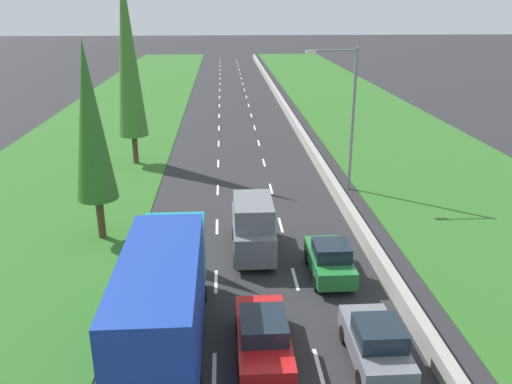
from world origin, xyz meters
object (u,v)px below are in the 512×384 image
(grey_van_centre_lane, at_px, (253,226))
(street_light_mast, at_px, (348,110))
(red_sedan_centre_lane, at_px, (263,336))
(poplar_tree_second, at_px, (90,123))
(blue_box_truck_left_lane, at_px, (165,301))
(poplar_tree_third, at_px, (127,52))
(grey_hatchback_right_lane, at_px, (376,343))
(green_hatchback_right_lane, at_px, (330,260))

(grey_van_centre_lane, bearing_deg, street_light_mast, 54.14)
(red_sedan_centre_lane, distance_m, poplar_tree_second, 13.79)
(poplar_tree_second, bearing_deg, blue_box_truck_left_lane, -66.53)
(poplar_tree_third, xyz_separation_m, street_light_mast, (14.48, -6.83, -3.01))
(grey_hatchback_right_lane, bearing_deg, red_sedan_centre_lane, 170.09)
(poplar_tree_second, relative_size, poplar_tree_third, 0.70)
(grey_hatchback_right_lane, distance_m, grey_van_centre_lane, 9.39)
(grey_hatchback_right_lane, bearing_deg, green_hatchback_right_lane, 93.41)
(poplar_tree_second, bearing_deg, grey_hatchback_right_lane, -43.84)
(poplar_tree_second, height_order, poplar_tree_third, poplar_tree_third)
(grey_hatchback_right_lane, bearing_deg, street_light_mast, 80.84)
(grey_hatchback_right_lane, relative_size, grey_van_centre_lane, 0.80)
(blue_box_truck_left_lane, distance_m, grey_van_centre_lane, 8.50)
(poplar_tree_second, relative_size, street_light_mast, 1.11)
(green_hatchback_right_lane, xyz_separation_m, red_sedan_centre_lane, (-3.36, -5.42, -0.02))
(red_sedan_centre_lane, xyz_separation_m, street_light_mast, (6.56, 16.91, 4.42))
(grey_hatchback_right_lane, height_order, grey_van_centre_lane, grey_van_centre_lane)
(green_hatchback_right_lane, relative_size, poplar_tree_second, 0.39)
(blue_box_truck_left_lane, distance_m, poplar_tree_second, 11.57)
(street_light_mast, bearing_deg, grey_hatchback_right_lane, -99.16)
(poplar_tree_second, distance_m, poplar_tree_third, 13.68)
(green_hatchback_right_lane, bearing_deg, blue_box_truck_left_lane, -142.00)
(red_sedan_centre_lane, distance_m, grey_van_centre_lane, 8.02)
(grey_hatchback_right_lane, distance_m, red_sedan_centre_lane, 3.78)
(grey_hatchback_right_lane, height_order, street_light_mast, street_light_mast)
(street_light_mast, bearing_deg, blue_box_truck_left_lane, -120.51)
(grey_hatchback_right_lane, relative_size, poplar_tree_third, 0.27)
(grey_van_centre_lane, relative_size, poplar_tree_third, 0.34)
(grey_hatchback_right_lane, bearing_deg, grey_van_centre_lane, 112.69)
(green_hatchback_right_lane, relative_size, red_sedan_centre_lane, 0.87)
(green_hatchback_right_lane, relative_size, blue_box_truck_left_lane, 0.41)
(blue_box_truck_left_lane, distance_m, street_light_mast, 19.60)
(poplar_tree_third, height_order, street_light_mast, poplar_tree_third)
(red_sedan_centre_lane, height_order, grey_van_centre_lane, grey_van_centre_lane)
(blue_box_truck_left_lane, bearing_deg, poplar_tree_second, 113.47)
(poplar_tree_second, bearing_deg, grey_van_centre_lane, -16.19)
(grey_van_centre_lane, bearing_deg, red_sedan_centre_lane, -90.79)
(red_sedan_centre_lane, height_order, street_light_mast, street_light_mast)
(blue_box_truck_left_lane, height_order, street_light_mast, street_light_mast)
(grey_hatchback_right_lane, height_order, red_sedan_centre_lane, grey_hatchback_right_lane)
(blue_box_truck_left_lane, xyz_separation_m, street_light_mast, (9.83, 16.68, 3.05))
(grey_hatchback_right_lane, height_order, green_hatchback_right_lane, same)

